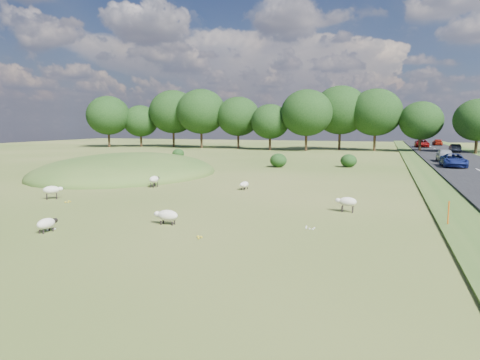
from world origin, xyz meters
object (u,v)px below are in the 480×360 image
(sheep_2, at_px, (154,179))
(marker_post, at_px, (448,214))
(sheep_1, at_px, (167,215))
(sheep_3, at_px, (52,190))
(sheep_0, at_px, (244,185))
(sheep_5, at_px, (47,223))
(car_1, at_px, (455,148))
(car_0, at_px, (454,160))
(car_2, at_px, (437,142))
(car_3, at_px, (422,143))
(sheep_4, at_px, (347,202))
(car_5, at_px, (445,155))

(sheep_2, bearing_deg, marker_post, -108.13)
(sheep_1, distance_m, sheep_3, 10.87)
(sheep_1, bearing_deg, sheep_0, -92.76)
(sheep_5, distance_m, car_1, 66.32)
(sheep_5, height_order, car_0, car_0)
(sheep_0, bearing_deg, car_2, 175.36)
(marker_post, distance_m, car_1, 55.33)
(car_2, height_order, car_3, car_3)
(sheep_0, relative_size, car_0, 0.22)
(marker_post, xyz_separation_m, sheep_0, (-12.41, 7.67, -0.22))
(sheep_5, bearing_deg, car_3, -10.49)
(marker_post, height_order, car_0, car_0)
(sheep_2, bearing_deg, car_3, -19.40)
(sheep_3, bearing_deg, sheep_5, -91.58)
(sheep_0, relative_size, car_3, 0.20)
(car_1, bearing_deg, sheep_1, 70.76)
(marker_post, bearing_deg, sheep_4, 158.36)
(sheep_0, xyz_separation_m, car_5, (16.50, 27.34, 0.64))
(sheep_2, distance_m, car_1, 55.19)
(marker_post, relative_size, sheep_1, 0.98)
(sheep_2, relative_size, car_0, 0.24)
(sheep_1, height_order, sheep_2, sheep_2)
(sheep_3, bearing_deg, car_0, 4.15)
(sheep_0, height_order, sheep_4, sheep_4)
(car_5, bearing_deg, car_2, 85.04)
(car_2, bearing_deg, sheep_4, 80.69)
(sheep_1, xyz_separation_m, car_0, (16.63, 32.06, 0.50))
(sheep_0, distance_m, sheep_4, 9.64)
(car_0, bearing_deg, car_2, 85.70)
(sheep_2, height_order, sheep_4, sheep_2)
(sheep_3, height_order, sheep_4, sheep_3)
(car_5, bearing_deg, sheep_1, -113.21)
(car_3, bearing_deg, car_1, -75.20)
(sheep_1, xyz_separation_m, car_1, (20.43, 58.54, 0.46))
(sheep_5, bearing_deg, car_2, -11.20)
(sheep_5, bearing_deg, car_5, -21.69)
(sheep_2, distance_m, sheep_5, 13.68)
(marker_post, relative_size, car_1, 0.30)
(marker_post, xyz_separation_m, car_5, (4.09, 35.01, 0.42))
(car_3, xyz_separation_m, car_5, (0.00, -34.14, 0.03))
(sheep_1, xyz_separation_m, car_5, (16.63, 38.78, 0.58))
(sheep_5, bearing_deg, car_0, -25.91)
(sheep_4, xyz_separation_m, car_5, (8.80, 33.14, 0.45))
(sheep_3, height_order, car_5, car_5)
(marker_post, xyz_separation_m, car_2, (7.89, 78.77, 0.28))
(car_0, distance_m, car_1, 26.75)
(sheep_0, xyz_separation_m, car_0, (16.50, 20.62, 0.56))
(sheep_5, bearing_deg, car_1, -16.97)
(car_1, relative_size, car_2, 0.91)
(sheep_4, relative_size, sheep_5, 1.03)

